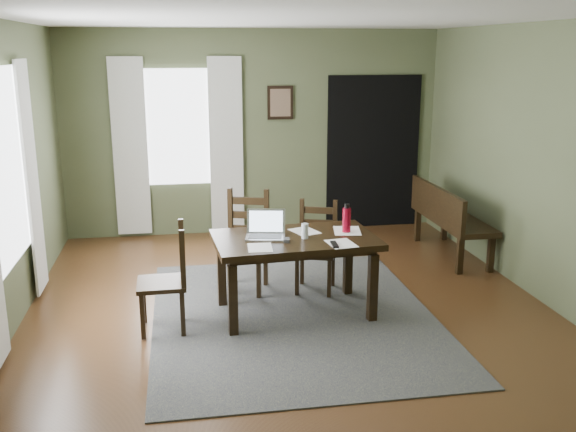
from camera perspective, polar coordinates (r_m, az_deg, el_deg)
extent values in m
cube|color=#492C16|center=(6.11, 0.48, -8.95)|extent=(5.00, 6.00, 0.01)
cube|color=#535C3C|center=(8.64, -3.04, 7.37)|extent=(5.00, 0.02, 2.70)
cube|color=#535C3C|center=(2.91, 11.07, -7.64)|extent=(5.00, 0.02, 2.70)
cube|color=#535C3C|center=(6.62, 22.40, 4.05)|extent=(0.02, 6.00, 2.70)
cube|color=white|center=(5.61, 0.54, 17.29)|extent=(5.00, 6.00, 0.02)
cube|color=#3E3E3E|center=(6.11, 0.48, -8.85)|extent=(2.60, 3.20, 0.01)
cube|color=black|center=(5.94, 0.63, -2.14)|extent=(1.55, 1.00, 0.06)
cube|color=black|center=(5.95, 0.63, -2.64)|extent=(1.38, 0.83, 0.05)
cube|color=black|center=(5.63, -4.93, -7.45)|extent=(0.08, 0.08, 0.64)
cube|color=black|center=(6.27, -5.92, -5.11)|extent=(0.08, 0.08, 0.64)
cube|color=black|center=(5.94, 7.53, -6.30)|extent=(0.08, 0.08, 0.64)
cube|color=black|center=(6.55, 5.35, -4.21)|extent=(0.08, 0.08, 0.64)
cube|color=black|center=(5.77, -11.18, -5.92)|extent=(0.43, 0.43, 0.04)
cube|color=black|center=(6.01, -12.69, -7.44)|extent=(0.04, 0.04, 0.41)
cube|color=black|center=(6.01, -9.42, -7.30)|extent=(0.04, 0.04, 0.41)
cube|color=black|center=(5.70, -12.80, -8.71)|extent=(0.04, 0.04, 0.41)
cube|color=black|center=(5.69, -9.34, -8.56)|extent=(0.04, 0.04, 0.41)
cube|color=black|center=(5.85, -9.43, -2.74)|extent=(0.05, 0.05, 0.52)
cube|color=black|center=(5.51, -9.34, -3.85)|extent=(0.05, 0.05, 0.52)
cube|color=black|center=(5.72, -9.33, -4.61)|extent=(0.03, 0.31, 0.07)
cube|color=black|center=(5.68, -9.39, -3.28)|extent=(0.03, 0.31, 0.07)
cube|color=black|center=(5.64, -9.45, -1.92)|extent=(0.03, 0.31, 0.07)
cube|color=black|center=(6.57, -3.88, -2.80)|extent=(0.57, 0.57, 0.04)
cube|color=black|center=(6.52, -5.77, -5.22)|extent=(0.05, 0.05, 0.44)
cube|color=black|center=(6.86, -5.00, -4.20)|extent=(0.05, 0.05, 0.44)
cube|color=black|center=(6.44, -2.61, -5.42)|extent=(0.05, 0.05, 0.44)
cube|color=black|center=(6.78, -1.99, -4.37)|extent=(0.05, 0.05, 0.44)
cube|color=black|center=(6.73, -5.15, 0.16)|extent=(0.06, 0.06, 0.56)
cube|color=black|center=(6.64, -1.91, 0.03)|extent=(0.06, 0.06, 0.56)
cube|color=black|center=(6.72, -3.52, -1.15)|extent=(0.32, 0.13, 0.08)
cube|color=black|center=(6.68, -3.54, 0.09)|extent=(0.32, 0.13, 0.08)
cube|color=black|center=(6.65, -3.56, 1.35)|extent=(0.32, 0.13, 0.08)
cube|color=black|center=(6.57, 2.47, -3.22)|extent=(0.52, 0.52, 0.04)
cube|color=black|center=(6.51, 0.82, -5.39)|extent=(0.05, 0.05, 0.40)
cube|color=black|center=(6.82, 1.28, -4.46)|extent=(0.05, 0.05, 0.40)
cube|color=black|center=(6.47, 3.70, -5.56)|extent=(0.05, 0.05, 0.40)
cube|color=black|center=(6.78, 4.02, -4.61)|extent=(0.05, 0.05, 0.40)
cube|color=black|center=(6.70, 1.24, -0.54)|extent=(0.06, 0.06, 0.50)
cube|color=black|center=(6.65, 4.20, -0.68)|extent=(0.06, 0.06, 0.50)
cube|color=black|center=(6.71, 2.70, -1.73)|extent=(0.29, 0.12, 0.07)
cube|color=black|center=(6.67, 2.71, -0.61)|extent=(0.29, 0.12, 0.07)
cube|color=black|center=(6.64, 2.73, 0.51)|extent=(0.29, 0.12, 0.07)
cube|color=black|center=(7.97, 14.44, -0.26)|extent=(0.49, 1.52, 0.07)
cube|color=black|center=(7.55, 17.59, -3.24)|extent=(0.07, 0.07, 0.42)
cube|color=black|center=(7.39, 15.03, -3.43)|extent=(0.07, 0.07, 0.42)
cube|color=black|center=(8.68, 13.73, -0.67)|extent=(0.07, 0.07, 0.42)
cube|color=black|center=(8.54, 11.45, -0.79)|extent=(0.07, 0.07, 0.42)
cube|color=black|center=(7.83, 13.09, 1.21)|extent=(0.05, 1.52, 0.37)
cube|color=#B7B7BC|center=(5.89, -2.03, -1.89)|extent=(0.40, 0.31, 0.02)
cube|color=#B7B7BC|center=(5.98, -1.97, -0.45)|extent=(0.36, 0.13, 0.23)
cube|color=silver|center=(5.97, -1.97, -0.47)|extent=(0.31, 0.10, 0.19)
cube|color=#3F3F42|center=(5.88, -2.04, -1.83)|extent=(0.32, 0.20, 0.00)
cube|color=#3F3F42|center=(5.77, -0.14, -2.16)|extent=(0.07, 0.10, 0.03)
cube|color=black|center=(5.68, 4.15, -2.54)|extent=(0.06, 0.18, 0.02)
cylinder|color=silver|center=(5.86, 1.51, -1.34)|extent=(0.08, 0.08, 0.14)
cylinder|color=#AF0D28|center=(6.07, 5.23, -0.36)|extent=(0.08, 0.08, 0.24)
cylinder|color=black|center=(6.04, 5.26, 0.90)|extent=(0.05, 0.05, 0.04)
cube|color=white|center=(5.61, -2.50, -2.82)|extent=(0.23, 0.29, 0.00)
cube|color=white|center=(5.74, 4.75, -2.46)|extent=(0.26, 0.32, 0.00)
cube|color=white|center=(6.10, 1.49, -1.36)|extent=(0.30, 0.34, 0.00)
cube|color=white|center=(6.15, 5.27, -1.31)|extent=(0.30, 0.36, 0.00)
cube|color=white|center=(5.98, -23.89, 3.85)|extent=(0.01, 1.30, 1.70)
cube|color=white|center=(8.54, -9.76, 7.77)|extent=(1.00, 0.01, 1.50)
cube|color=silver|center=(6.81, -21.82, 3.08)|extent=(0.03, 0.48, 2.30)
cube|color=silver|center=(8.57, -13.85, 5.89)|extent=(0.44, 0.03, 2.30)
cube|color=silver|center=(8.57, -5.51, 6.25)|extent=(0.44, 0.03, 2.30)
cube|color=black|center=(8.62, -0.70, 10.04)|extent=(0.34, 0.03, 0.44)
cube|color=brown|center=(8.60, -0.68, 10.04)|extent=(0.27, 0.01, 0.36)
cube|color=black|center=(8.99, 7.56, 5.62)|extent=(1.30, 0.03, 2.10)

